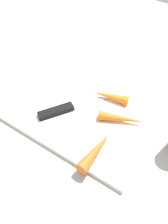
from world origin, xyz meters
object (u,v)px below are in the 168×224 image
(cutting_board, at_px, (84,114))
(carrot_longest, at_px, (122,119))
(knife, at_px, (61,110))
(carrot_medium, at_px, (96,150))
(carrot_shortest, at_px, (110,96))

(cutting_board, distance_m, carrot_longest, 0.10)
(knife, bearing_deg, cutting_board, -26.26)
(carrot_longest, bearing_deg, carrot_medium, -114.42)
(knife, height_order, carrot_medium, carrot_medium)
(carrot_medium, distance_m, carrot_longest, 0.11)
(knife, xyz_separation_m, carrot_longest, (0.14, 0.06, 0.01))
(cutting_board, bearing_deg, carrot_shortest, 67.49)
(carrot_shortest, bearing_deg, knife, 38.77)
(carrot_shortest, bearing_deg, carrot_longest, 128.76)
(cutting_board, relative_size, carrot_medium, 3.16)
(cutting_board, xyz_separation_m, carrot_shortest, (0.03, 0.07, 0.02))
(carrot_longest, bearing_deg, knife, 178.62)
(knife, relative_size, carrot_medium, 1.58)
(carrot_medium, relative_size, carrot_longest, 0.98)
(knife, distance_m, carrot_medium, 0.15)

